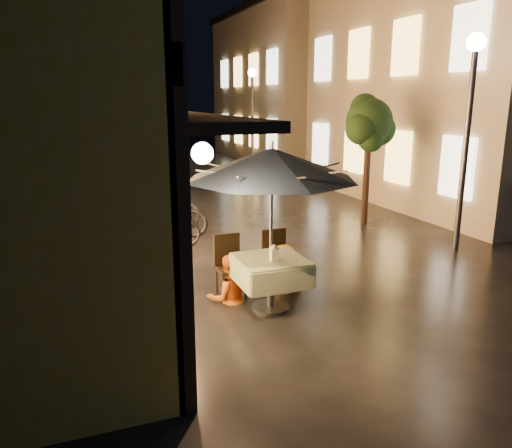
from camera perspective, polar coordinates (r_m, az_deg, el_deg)
name	(u,v)px	position (r m, az deg, el deg)	size (l,w,h in m)	color
ground	(392,306)	(7.85, 15.29, -9.05)	(90.00, 90.00, 0.00)	black
east_building_near	(477,85)	(17.08, 23.96, 14.27)	(7.30, 9.30, 6.80)	#BBB296
east_building_far	(307,86)	(26.57, 5.87, 15.44)	(7.30, 10.30, 7.30)	#BBB296
street_tree	(369,125)	(12.34, 12.83, 11.00)	(1.43, 1.20, 3.15)	black
streetlamp_near	(470,104)	(10.72, 23.26, 12.46)	(0.36, 0.36, 4.23)	#59595E
streetlamp_far	(252,101)	(21.10, -0.42, 13.85)	(0.36, 0.36, 4.23)	#59595E
cafe_table	(271,271)	(7.30, 1.69, -5.37)	(0.99, 0.99, 0.78)	#59595E
patio_umbrella	(271,164)	(6.93, 1.78, 6.88)	(2.45, 2.45, 2.46)	#59595E
cafe_chair_left	(229,262)	(7.84, -3.10, -4.37)	(0.42, 0.42, 0.97)	black
cafe_chair_right	(276,257)	(8.10, 2.30, -3.73)	(0.42, 0.42, 0.97)	black
table_lantern	(274,251)	(7.08, 2.09, -3.16)	(0.16, 0.16, 0.25)	white
person_orange	(228,256)	(7.59, -3.21, -3.69)	(0.68, 0.53, 1.41)	#C85514
person_yellow	(283,246)	(7.93, 3.13, -2.58)	(0.96, 0.55, 1.49)	gold
bicycle_0	(166,231)	(10.23, -10.27, -0.83)	(0.56, 1.61, 0.84)	black
bicycle_1	(170,216)	(11.19, -9.79, 0.90)	(0.47, 1.66, 1.00)	black
bicycle_2	(162,208)	(12.18, -10.75, 1.85)	(0.64, 1.84, 0.97)	black
bicycle_3	(151,200)	(13.10, -11.88, 2.70)	(0.47, 1.65, 0.99)	black
bicycle_4	(138,196)	(13.92, -13.38, 3.18)	(0.62, 1.79, 0.94)	black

